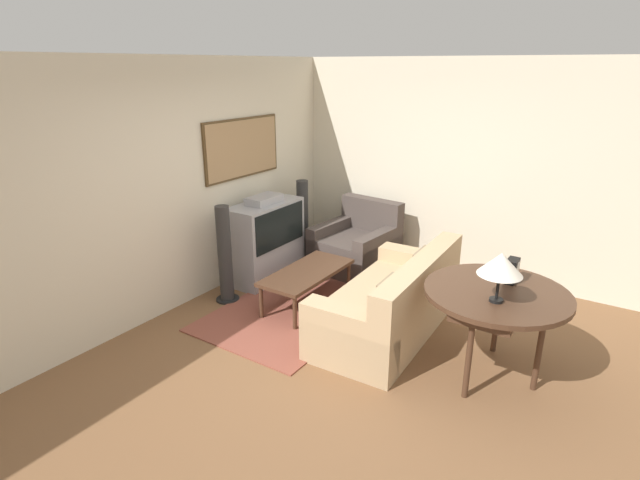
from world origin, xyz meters
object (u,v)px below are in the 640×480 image
(mantel_clock, at_px, (512,271))
(speaker_tower_right, at_px, (303,223))
(couch, at_px, (392,304))
(coffee_table, at_px, (307,274))
(tv, at_px, (266,240))
(armchair, at_px, (357,247))
(speaker_tower_left, at_px, (225,257))
(console_table, at_px, (497,298))
(table_lamp, at_px, (501,265))

(mantel_clock, xyz_separation_m, speaker_tower_right, (1.09, 3.00, -0.38))
(couch, relative_size, coffee_table, 1.64)
(tv, xyz_separation_m, armchair, (0.92, -0.80, -0.22))
(couch, relative_size, speaker_tower_left, 1.71)
(couch, distance_m, console_table, 1.17)
(armchair, height_order, speaker_tower_left, speaker_tower_left)
(coffee_table, distance_m, table_lamp, 2.33)
(tv, relative_size, armchair, 1.04)
(coffee_table, xyz_separation_m, speaker_tower_left, (-0.42, 0.85, 0.16))
(table_lamp, bearing_deg, console_table, 10.98)
(table_lamp, xyz_separation_m, speaker_tower_right, (1.55, 3.00, -0.59))
(mantel_clock, relative_size, speaker_tower_right, 0.19)
(tv, height_order, armchair, tv)
(table_lamp, bearing_deg, couch, 68.67)
(couch, distance_m, mantel_clock, 1.26)
(tv, bearing_deg, couch, -100.44)
(tv, xyz_separation_m, table_lamp, (-0.79, -3.03, 0.62))
(tv, xyz_separation_m, couch, (-0.36, -1.93, -0.21))
(tv, height_order, coffee_table, tv)
(armchair, distance_m, speaker_tower_right, 0.82)
(coffee_table, distance_m, mantel_clock, 2.22)
(mantel_clock, bearing_deg, coffee_table, 90.35)
(couch, bearing_deg, mantel_clock, 89.14)
(speaker_tower_left, bearing_deg, console_table, -86.45)
(tv, relative_size, table_lamp, 2.62)
(armchair, distance_m, mantel_clock, 2.64)
(coffee_table, height_order, speaker_tower_right, speaker_tower_right)
(armchair, height_order, mantel_clock, mantel_clock)
(tv, xyz_separation_m, console_table, (-0.58, -2.99, 0.24))
(armchair, xyz_separation_m, speaker_tower_right, (-0.16, 0.77, 0.25))
(coffee_table, relative_size, table_lamp, 2.86)
(coffee_table, distance_m, speaker_tower_left, 0.96)
(table_lamp, height_order, mantel_clock, table_lamp)
(speaker_tower_left, bearing_deg, tv, 2.12)
(console_table, distance_m, mantel_clock, 0.30)
(table_lamp, xyz_separation_m, mantel_clock, (0.45, -0.00, -0.21))
(couch, relative_size, console_table, 1.61)
(armchair, bearing_deg, mantel_clock, -23.87)
(table_lamp, distance_m, mantel_clock, 0.50)
(console_table, height_order, table_lamp, table_lamp)
(couch, height_order, console_table, couch)
(table_lamp, relative_size, speaker_tower_left, 0.36)
(tv, bearing_deg, console_table, -100.92)
(couch, xyz_separation_m, speaker_tower_right, (1.12, 1.91, 0.24))
(tv, xyz_separation_m, mantel_clock, (-0.33, -3.03, 0.41))
(tv, height_order, mantel_clock, tv)
(tv, bearing_deg, table_lamp, -104.52)
(couch, height_order, speaker_tower_left, speaker_tower_left)
(armchair, height_order, table_lamp, table_lamp)
(console_table, bearing_deg, table_lamp, -169.02)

